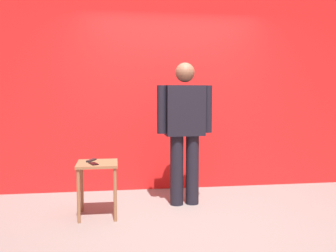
% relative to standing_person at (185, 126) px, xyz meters
% --- Properties ---
extents(ground_plane, '(12.00, 12.00, 0.00)m').
position_rel_standing_person_xyz_m(ground_plane, '(-0.03, -0.64, -0.98)').
color(ground_plane, gray).
extents(back_wall_red, '(5.18, 0.12, 3.30)m').
position_rel_standing_person_xyz_m(back_wall_red, '(-0.03, 0.82, 0.68)').
color(back_wall_red, red).
rests_on(back_wall_red, ground_plane).
extents(standing_person, '(0.69, 0.26, 1.74)m').
position_rel_standing_person_xyz_m(standing_person, '(0.00, 0.00, 0.00)').
color(standing_person, black).
rests_on(standing_person, ground_plane).
extents(side_table, '(0.44, 0.44, 0.61)m').
position_rel_standing_person_xyz_m(side_table, '(-1.04, -0.31, -0.48)').
color(side_table, olive).
rests_on(side_table, ground_plane).
extents(cell_phone, '(0.12, 0.16, 0.01)m').
position_rel_standing_person_xyz_m(cell_phone, '(-1.08, -0.40, -0.36)').
color(cell_phone, black).
rests_on(cell_phone, side_table).
extents(tv_remote, '(0.11, 0.17, 0.02)m').
position_rel_standing_person_xyz_m(tv_remote, '(-1.11, -0.22, -0.35)').
color(tv_remote, black).
rests_on(tv_remote, side_table).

